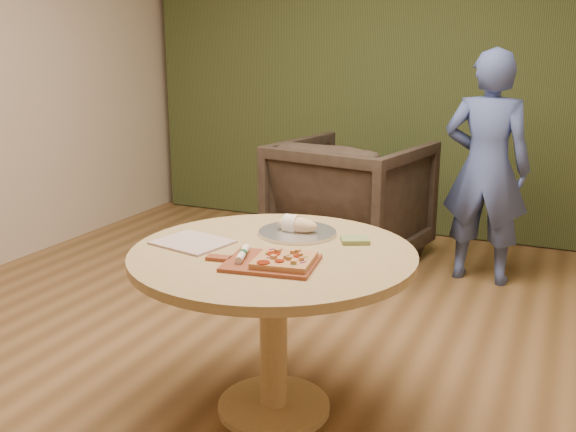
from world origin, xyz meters
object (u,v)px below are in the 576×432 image
(pedestal_table, at_px, (273,282))
(flatbread_pizza, at_px, (284,260))
(serving_tray, at_px, (297,232))
(cutlery_roll, at_px, (243,254))
(pizza_paddle, at_px, (269,263))
(armchair, at_px, (351,194))
(person_standing, at_px, (486,168))
(bread_roll, at_px, (296,225))

(pedestal_table, relative_size, flatbread_pizza, 4.80)
(flatbread_pizza, bearing_deg, serving_tray, 106.99)
(serving_tray, bearing_deg, cutlery_roll, -96.44)
(pizza_paddle, xyz_separation_m, armchair, (-0.44, 2.29, -0.25))
(person_standing, bearing_deg, pizza_paddle, 78.65)
(pizza_paddle, bearing_deg, cutlery_roll, 172.63)
(armchair, height_order, person_standing, person_standing)
(pedestal_table, relative_size, armchair, 1.19)
(serving_tray, height_order, armchair, armchair)
(cutlery_roll, bearing_deg, person_standing, 56.74)
(flatbread_pizza, height_order, bread_roll, bread_roll)
(pizza_paddle, height_order, person_standing, person_standing)
(armchair, distance_m, person_standing, 1.00)
(pedestal_table, height_order, pizza_paddle, pizza_paddle)
(flatbread_pizza, height_order, armchair, armchair)
(flatbread_pizza, bearing_deg, pedestal_table, 127.81)
(cutlery_roll, relative_size, bread_roll, 1.01)
(serving_tray, relative_size, armchair, 0.35)
(serving_tray, height_order, bread_roll, bread_roll)
(pizza_paddle, distance_m, cutlery_roll, 0.12)
(serving_tray, xyz_separation_m, person_standing, (0.59, 1.83, 0.03))
(bread_roll, bearing_deg, flatbread_pizza, -71.94)
(serving_tray, bearing_deg, bread_roll, 180.00)
(pedestal_table, distance_m, pizza_paddle, 0.23)
(bread_roll, bearing_deg, serving_tray, 0.00)
(serving_tray, distance_m, armchair, 1.91)
(pizza_paddle, bearing_deg, pedestal_table, 101.46)
(serving_tray, relative_size, bread_roll, 1.84)
(bread_roll, bearing_deg, armchair, 101.01)
(flatbread_pizza, xyz_separation_m, serving_tray, (-0.13, 0.43, -0.02))
(serving_tray, bearing_deg, pedestal_table, -89.44)
(cutlery_roll, height_order, serving_tray, cutlery_roll)
(flatbread_pizza, xyz_separation_m, cutlery_roll, (-0.18, -0.01, 0.00))
(pizza_paddle, xyz_separation_m, bread_roll, (-0.07, 0.43, 0.04))
(pizza_paddle, height_order, cutlery_roll, cutlery_roll)
(flatbread_pizza, xyz_separation_m, bread_roll, (-0.14, 0.43, 0.02))
(serving_tray, bearing_deg, pizza_paddle, -81.38)
(armchair, bearing_deg, cutlery_roll, 108.31)
(serving_tray, xyz_separation_m, bread_roll, (-0.01, 0.00, 0.04))
(pedestal_table, distance_m, person_standing, 2.18)
(bread_roll, height_order, armchair, armchair)
(bread_roll, distance_m, person_standing, 1.92)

